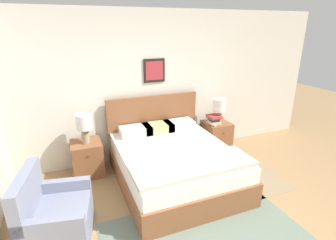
{
  "coord_description": "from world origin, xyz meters",
  "views": [
    {
      "loc": [
        -1.38,
        -1.71,
        2.31
      ],
      "look_at": [
        -0.11,
        1.44,
        1.1
      ],
      "focal_mm": 28.0,
      "sensor_mm": 36.0,
      "label": 1
    }
  ],
  "objects_px": {
    "armchair": "(55,218)",
    "table_lamp_by_door": "(219,107)",
    "nightstand_by_door": "(216,136)",
    "nightstand_near_window": "(87,158)",
    "table_lamp_near_window": "(84,124)",
    "bed": "(174,163)"
  },
  "relations": [
    {
      "from": "armchair",
      "to": "table_lamp_by_door",
      "type": "height_order",
      "value": "table_lamp_by_door"
    },
    {
      "from": "armchair",
      "to": "nightstand_by_door",
      "type": "xyz_separation_m",
      "value": [
        2.94,
        1.35,
        -0.01
      ]
    },
    {
      "from": "nightstand_near_window",
      "to": "table_lamp_by_door",
      "type": "relative_size",
      "value": 1.19
    },
    {
      "from": "armchair",
      "to": "table_lamp_by_door",
      "type": "bearing_deg",
      "value": 125.07
    },
    {
      "from": "table_lamp_by_door",
      "to": "table_lamp_near_window",
      "type": "bearing_deg",
      "value": 180.0
    },
    {
      "from": "bed",
      "to": "nightstand_near_window",
      "type": "distance_m",
      "value": 1.43
    },
    {
      "from": "table_lamp_near_window",
      "to": "nightstand_near_window",
      "type": "bearing_deg",
      "value": 106.67
    },
    {
      "from": "table_lamp_near_window",
      "to": "table_lamp_by_door",
      "type": "height_order",
      "value": "same"
    },
    {
      "from": "nightstand_near_window",
      "to": "nightstand_by_door",
      "type": "relative_size",
      "value": 1.0
    },
    {
      "from": "table_lamp_near_window",
      "to": "bed",
      "type": "bearing_deg",
      "value": -30.45
    },
    {
      "from": "nightstand_near_window",
      "to": "armchair",
      "type": "bearing_deg",
      "value": -110.09
    },
    {
      "from": "nightstand_near_window",
      "to": "table_lamp_by_door",
      "type": "xyz_separation_m",
      "value": [
        2.45,
        -0.02,
        0.6
      ]
    },
    {
      "from": "nightstand_near_window",
      "to": "table_lamp_near_window",
      "type": "relative_size",
      "value": 1.19
    },
    {
      "from": "table_lamp_near_window",
      "to": "table_lamp_by_door",
      "type": "distance_m",
      "value": 2.45
    },
    {
      "from": "bed",
      "to": "armchair",
      "type": "height_order",
      "value": "bed"
    },
    {
      "from": "table_lamp_by_door",
      "to": "nightstand_by_door",
      "type": "bearing_deg",
      "value": 111.21
    },
    {
      "from": "armchair",
      "to": "table_lamp_near_window",
      "type": "height_order",
      "value": "table_lamp_near_window"
    },
    {
      "from": "nightstand_near_window",
      "to": "table_lamp_near_window",
      "type": "height_order",
      "value": "table_lamp_near_window"
    },
    {
      "from": "table_lamp_by_door",
      "to": "bed",
      "type": "bearing_deg",
      "value": -149.9
    },
    {
      "from": "nightstand_by_door",
      "to": "table_lamp_near_window",
      "type": "xyz_separation_m",
      "value": [
        -2.44,
        -0.02,
        0.6
      ]
    },
    {
      "from": "nightstand_by_door",
      "to": "table_lamp_by_door",
      "type": "height_order",
      "value": "table_lamp_by_door"
    },
    {
      "from": "armchair",
      "to": "table_lamp_by_door",
      "type": "distance_m",
      "value": 3.28
    }
  ]
}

